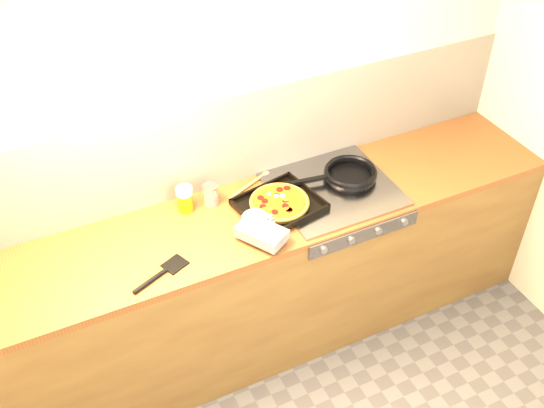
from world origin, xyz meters
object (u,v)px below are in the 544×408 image
frying_pan (349,174)px  pizza_on_tray (273,210)px  juice_glass (185,199)px  tomato_can (211,195)px

frying_pan → pizza_on_tray: bearing=-169.0°
frying_pan → juice_glass: size_ratio=3.54×
juice_glass → frying_pan: bearing=-9.6°
juice_glass → pizza_on_tray: bearing=-32.9°
tomato_can → juice_glass: (-0.13, 0.01, 0.01)m
pizza_on_tray → tomato_can: (-0.23, 0.23, 0.01)m
frying_pan → tomato_can: size_ratio=4.29×
pizza_on_tray → frying_pan: (0.47, 0.09, -0.00)m
pizza_on_tray → juice_glass: 0.43m
pizza_on_tray → tomato_can: bearing=135.8°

